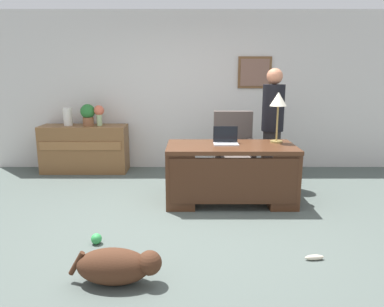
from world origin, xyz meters
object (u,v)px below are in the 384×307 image
vase_with_flowers (98,113)px  potted_plant (87,114)px  dog_toy_ball (96,239)px  credenza (84,149)px  armchair (233,151)px  desk_lamp (277,103)px  dog_toy_bone (314,257)px  vase_empty (67,117)px  laptop (225,140)px  person_standing (272,126)px  desk (230,172)px  dog_lying (117,266)px

vase_with_flowers → potted_plant: potted_plant is taller
dog_toy_ball → credenza: bearing=107.6°
armchair → desk_lamp: desk_lamp is taller
credenza → armchair: size_ratio=1.32×
potted_plant → dog_toy_bone: potted_plant is taller
vase_with_flowers → dog_toy_ball: vase_with_flowers is taller
armchair → desk_lamp: size_ratio=1.64×
credenza → vase_empty: 0.60m
credenza → armchair: bearing=-14.2°
laptop → potted_plant: 2.63m
armchair → potted_plant: (-2.39, 0.63, 0.51)m
person_standing → dog_toy_bone: 2.48m
armchair → vase_with_flowers: bearing=164.1°
armchair → laptop: 0.91m
vase_empty → dog_toy_bone: (3.22, -3.09, -0.92)m
desk → potted_plant: 2.80m
armchair → vase_with_flowers: size_ratio=3.21×
desk_lamp → vase_empty: bearing=157.2°
person_standing → desk_lamp: size_ratio=2.62×
armchair → desk_lamp: (0.49, -0.72, 0.81)m
credenza → dog_toy_bone: size_ratio=7.98×
desk_lamp → vase_empty: 3.51m
person_standing → desk_lamp: bearing=-96.2°
credenza → laptop: bearing=-32.4°
credenza → vase_with_flowers: vase_with_flowers is taller
desk → armchair: size_ratio=1.51×
credenza → person_standing: size_ratio=0.83×
desk → dog_lying: size_ratio=2.14×
desk → vase_with_flowers: 2.65m
armchair → desk_lamp: bearing=-56.1°
armchair → vase_empty: size_ratio=3.66×
desk_lamp → dog_toy_ball: size_ratio=6.14×
desk_lamp → vase_empty: desk_lamp is taller
credenza → vase_empty: bearing=179.7°
desk_lamp → potted_plant: size_ratio=1.85×
credenza → dog_toy_ball: bearing=-72.4°
desk → credenza: (-2.34, 1.55, -0.01)m
person_standing → dog_lying: size_ratio=2.25×
desk → laptop: (-0.06, 0.11, 0.41)m
credenza → dog_toy_bone: bearing=-46.2°
vase_empty → dog_toy_ball: 3.12m
credenza → desk: bearing=-33.5°
dog_toy_bone → vase_with_flowers: bearing=131.0°
armchair → potted_plant: bearing=165.3°
desk → potted_plant: potted_plant is taller
vase_with_flowers → laptop: bearing=-35.9°
armchair → dog_lying: armchair is taller
armchair → laptop: bearing=-103.7°
desk → dog_lying: bearing=-120.0°
desk → laptop: bearing=121.3°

